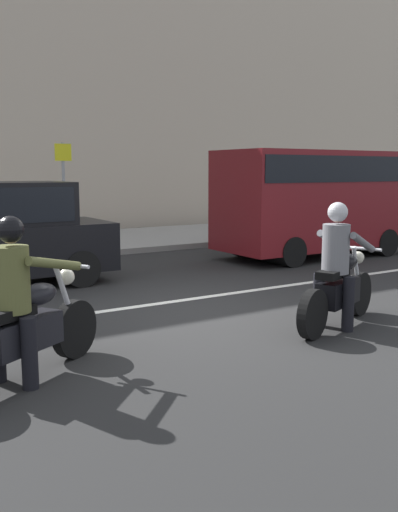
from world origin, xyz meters
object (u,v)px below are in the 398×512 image
motorcycle_with_rider_olive (21,315)px  motorcycle_with_rider_gray (338,277)px  parked_hatchback_black (0,233)px  street_sign_post (64,182)px  parked_van_maroon (316,196)px

motorcycle_with_rider_olive → motorcycle_with_rider_gray: (3.95, -0.22, 0.01)m
parked_hatchback_black → street_sign_post: 5.39m
motorcycle_with_rider_olive → parked_hatchback_black: (0.93, 4.71, 0.28)m
parked_hatchback_black → parked_van_maroon: 7.06m
motorcycle_with_rider_olive → parked_van_maroon: parked_van_maroon is taller
parked_van_maroon → street_sign_post: size_ratio=1.82×
parked_van_maroon → street_sign_post: bearing=131.4°
parked_hatchback_black → motorcycle_with_rider_gray: bearing=-58.5°
motorcycle_with_rider_olive → motorcycle_with_rider_gray: bearing=-3.2°
motorcycle_with_rider_olive → street_sign_post: street_sign_post is taller
motorcycle_with_rider_gray → street_sign_post: bearing=91.7°
parked_van_maroon → street_sign_post: 6.51m
motorcycle_with_rider_gray → parked_hatchback_black: (-3.02, 4.93, 0.28)m
street_sign_post → parked_van_maroon: bearing=-48.6°
motorcycle_with_rider_gray → parked_hatchback_black: 5.79m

